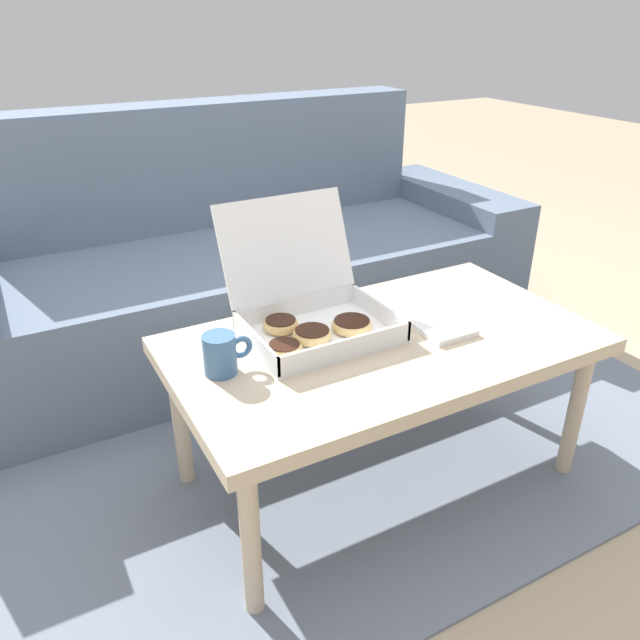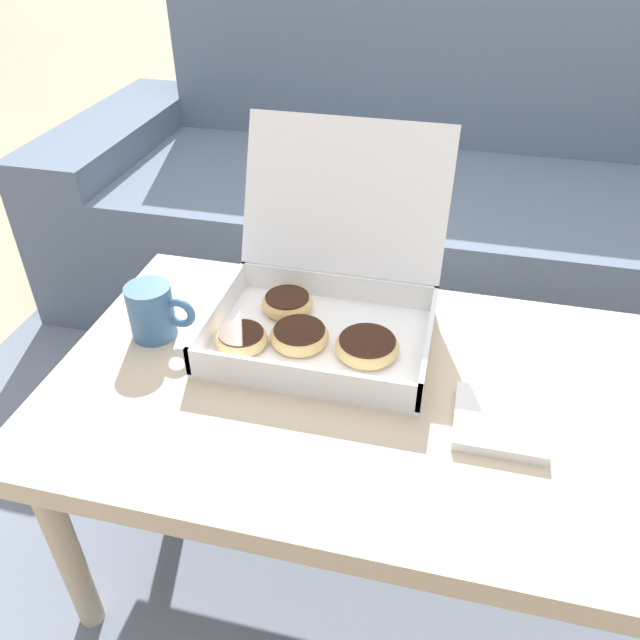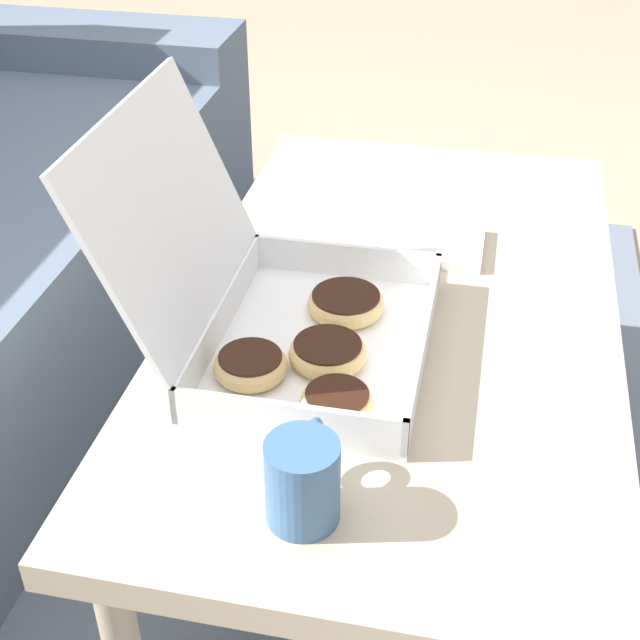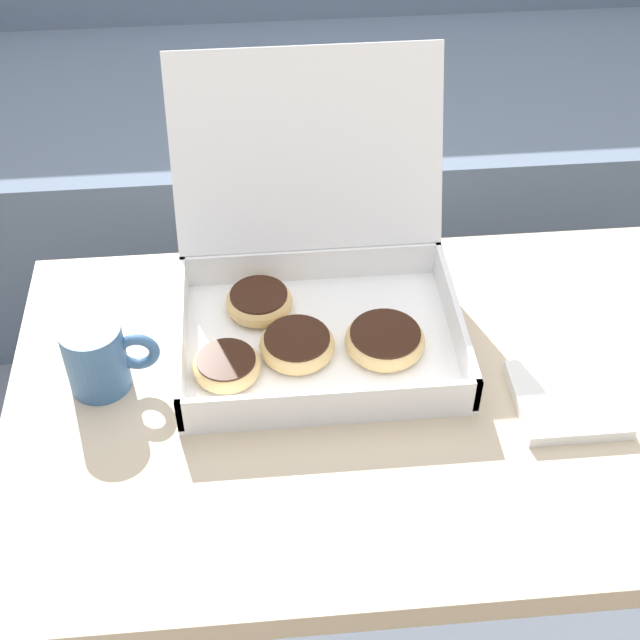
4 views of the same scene
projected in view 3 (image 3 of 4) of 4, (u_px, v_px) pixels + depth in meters
name	position (u px, v px, depth m)	size (l,w,h in m)	color
ground_plane	(278.00, 506.00, 1.57)	(12.00, 12.00, 0.00)	tan
area_rug	(119.00, 479.00, 1.62)	(2.36, 1.98, 0.01)	slate
coffee_table	(398.00, 326.00, 1.30)	(1.11, 0.61, 0.46)	#C6B293
pastry_box	(286.00, 315.00, 1.14)	(0.37, 0.39, 0.32)	white
coffee_mug	(303.00, 479.00, 0.91)	(0.12, 0.08, 0.10)	#3D6693
napkin_stack	(441.00, 244.00, 1.39)	(0.13, 0.13, 0.02)	white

